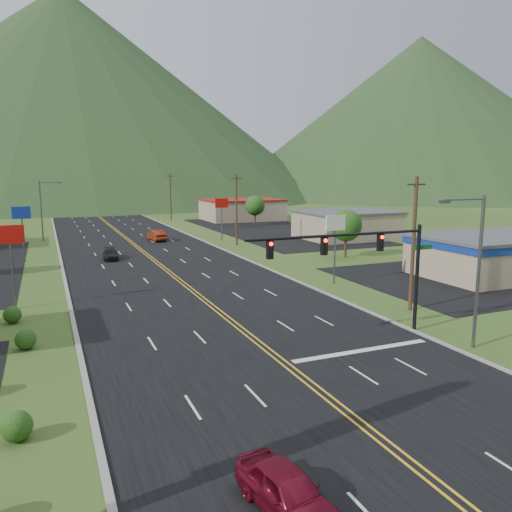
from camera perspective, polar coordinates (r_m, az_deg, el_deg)
name	(u,v)px	position (r m, az deg, el deg)	size (l,w,h in m)	color
ground	(448,493)	(18.96, 21.06, -23.99)	(500.00, 500.00, 0.00)	#2D501C
road	(448,493)	(18.96, 21.06, -23.99)	(20.00, 460.00, 0.04)	black
traffic_signal	(366,254)	(31.22, 12.48, 0.20)	(13.10, 0.43, 7.00)	black
streetlight_east	(475,262)	(31.34, 23.77, -0.63)	(3.28, 0.25, 9.00)	#59595E
streetlight_west	(43,207)	(81.24, -23.14, 5.20)	(3.28, 0.25, 9.00)	#59595E
building_east_near	(496,253)	(55.53, 25.75, 0.31)	(15.40, 10.40, 4.10)	tan
building_east_mid	(347,225)	(79.49, 10.37, 3.55)	(14.40, 11.40, 4.30)	tan
building_east_far	(242,210)	(108.80, -1.61, 5.33)	(16.40, 12.40, 4.50)	tan
pole_sign_west_a	(10,243)	(41.49, -26.26, 1.33)	(2.00, 0.18, 6.40)	#59595E
pole_sign_west_b	(22,218)	(63.34, -25.21, 3.92)	(2.00, 0.18, 6.40)	#59595E
pole_sign_east_a	(335,230)	(46.39, 9.06, 2.97)	(2.00, 0.18, 6.40)	#59595E
pole_sign_east_b	(222,207)	(75.34, -3.95, 5.56)	(2.00, 0.18, 6.40)	#59595E
tree_east_a	(346,226)	(61.38, 10.26, 3.43)	(3.84, 3.84, 5.82)	#382314
tree_east_b	(255,206)	(96.84, -0.12, 5.78)	(3.84, 3.84, 5.82)	#382314
utility_pole_a	(413,243)	(38.65, 17.55, 1.45)	(1.60, 0.28, 10.00)	#382314
utility_pole_b	(237,209)	(70.81, -2.24, 5.38)	(1.60, 0.28, 10.00)	#382314
utility_pole_c	(171,196)	(109.09, -9.74, 6.72)	(1.60, 0.28, 10.00)	#382314
utility_pole_d	(138,190)	(148.28, -13.33, 7.32)	(1.60, 0.28, 10.00)	#382314
mountain_n	(67,94)	(233.59, -20.82, 16.90)	(220.00, 220.00, 85.00)	#1E3518
mountain_ne	(418,117)	(247.08, 18.00, 14.86)	(180.00, 180.00, 70.00)	#1E3518
car_red_near	(288,492)	(16.74, 3.62, -25.36)	(1.67, 4.15, 1.41)	maroon
car_dark_mid	(111,255)	(61.73, -16.28, 0.17)	(1.71, 4.21, 1.22)	black
car_red_far	(157,235)	(76.94, -11.29, 2.32)	(1.75, 5.02, 1.65)	maroon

